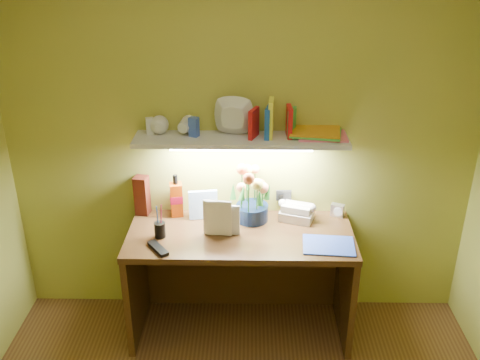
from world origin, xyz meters
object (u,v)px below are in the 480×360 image
object	(u,v)px
telephone	(297,211)
flower_bouquet	(252,194)
desk	(240,283)
desk_clock	(337,210)
whisky_bottle	(176,195)

from	to	relation	value
telephone	flower_bouquet	bearing A→B (deg)	-159.24
desk	desk_clock	distance (m)	0.79
desk_clock	whisky_bottle	bearing A→B (deg)	-155.91
telephone	whisky_bottle	world-z (taller)	whisky_bottle
desk	whisky_bottle	world-z (taller)	whisky_bottle
desk	flower_bouquet	world-z (taller)	flower_bouquet
desk	desk_clock	xyz separation A→B (m)	(0.63, 0.23, 0.42)
desk	whisky_bottle	xyz separation A→B (m)	(-0.42, 0.23, 0.52)
flower_bouquet	telephone	size ratio (longest dim) A/B	1.78
desk_clock	whisky_bottle	distance (m)	1.06
telephone	desk_clock	distance (m)	0.27
desk_clock	whisky_bottle	size ratio (longest dim) A/B	0.29
telephone	whisky_bottle	size ratio (longest dim) A/B	0.71
flower_bouquet	whisky_bottle	size ratio (longest dim) A/B	1.28
flower_bouquet	telephone	xyz separation A→B (m)	(0.29, 0.01, -0.12)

